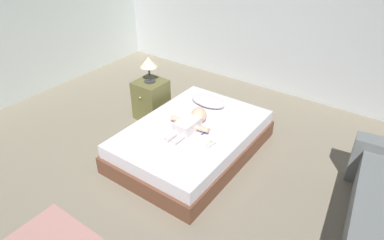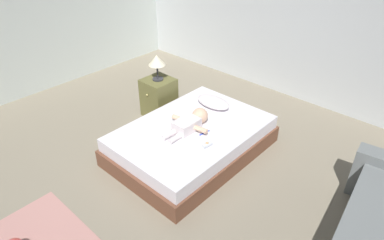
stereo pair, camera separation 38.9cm
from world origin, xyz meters
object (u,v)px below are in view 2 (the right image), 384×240
(toothbrush, at_px, (205,132))
(baby_bottle, at_px, (207,145))
(baby, at_px, (191,122))
(nightstand, at_px, (159,97))
(lamp, at_px, (157,61))
(pillow, at_px, (213,102))
(bed, at_px, (192,140))

(toothbrush, xyz_separation_m, baby_bottle, (0.19, -0.19, 0.02))
(baby, relative_size, toothbrush, 4.03)
(toothbrush, height_order, nightstand, nightstand)
(baby, bearing_deg, nightstand, 158.88)
(toothbrush, height_order, baby_bottle, baby_bottle)
(baby_bottle, bearing_deg, toothbrush, 134.38)
(baby_bottle, bearing_deg, baby, 157.40)
(lamp, bearing_deg, nightstand, -90.00)
(lamp, bearing_deg, pillow, 13.67)
(baby_bottle, bearing_deg, bed, 155.19)
(bed, height_order, lamp, lamp)
(baby, relative_size, lamp, 1.83)
(nightstand, relative_size, lamp, 1.56)
(pillow, distance_m, baby_bottle, 0.89)
(baby, bearing_deg, lamp, 158.88)
(baby, bearing_deg, bed, 78.25)
(bed, bearing_deg, lamp, 159.79)
(toothbrush, relative_size, nightstand, 0.29)
(bed, xyz_separation_m, lamp, (-0.95, 0.35, 0.64))
(baby_bottle, bearing_deg, lamp, 158.46)
(bed, xyz_separation_m, baby, (-0.00, -0.02, 0.26))
(baby, distance_m, toothbrush, 0.21)
(lamp, bearing_deg, bed, -20.21)
(baby, height_order, lamp, lamp)
(pillow, relative_size, lamp, 1.34)
(pillow, distance_m, lamp, 0.93)
(baby, xyz_separation_m, nightstand, (-0.95, 0.37, -0.17))
(pillow, bearing_deg, nightstand, -166.32)
(baby, relative_size, baby_bottle, 5.26)
(baby, xyz_separation_m, lamp, (-0.95, 0.37, 0.38))
(bed, xyz_separation_m, pillow, (-0.13, 0.55, 0.25))
(nightstand, bearing_deg, pillow, 13.68)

